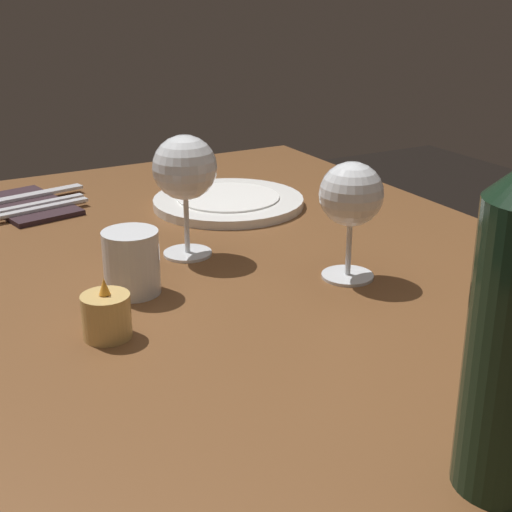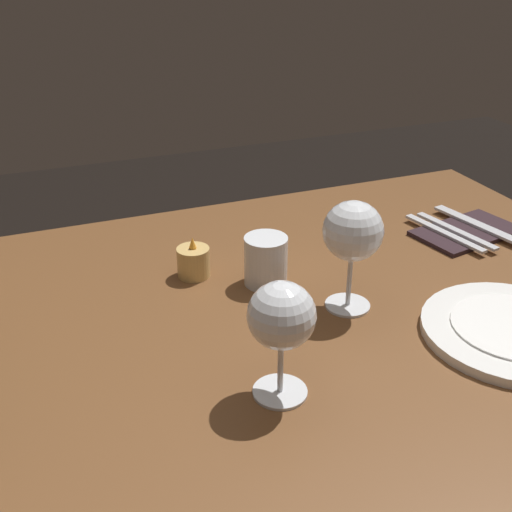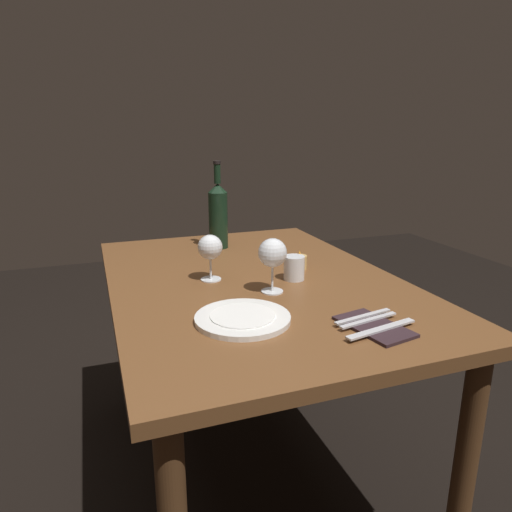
# 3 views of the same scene
# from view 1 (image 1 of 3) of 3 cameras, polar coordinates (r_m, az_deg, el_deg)

# --- Properties ---
(dining_table) EXTENTS (1.30, 0.90, 0.74)m
(dining_table) POSITION_cam_1_polar(r_m,az_deg,el_deg) (0.95, -1.07, -7.41)
(dining_table) COLOR brown
(dining_table) RESTS_ON ground
(wine_glass_left) EXTENTS (0.09, 0.09, 0.16)m
(wine_glass_left) POSITION_cam_1_polar(r_m,az_deg,el_deg) (0.99, -5.44, 6.50)
(wine_glass_left) COLOR white
(wine_glass_left) RESTS_ON dining_table
(wine_glass_right) EXTENTS (0.08, 0.08, 0.15)m
(wine_glass_right) POSITION_cam_1_polar(r_m,az_deg,el_deg) (0.92, 7.25, 4.44)
(wine_glass_right) COLOR white
(wine_glass_right) RESTS_ON dining_table
(water_tumbler) EXTENTS (0.07, 0.07, 0.08)m
(water_tumbler) POSITION_cam_1_polar(r_m,az_deg,el_deg) (0.90, -9.43, -0.74)
(water_tumbler) COLOR white
(water_tumbler) RESTS_ON dining_table
(votive_candle) EXTENTS (0.05, 0.05, 0.07)m
(votive_candle) POSITION_cam_1_polar(r_m,az_deg,el_deg) (0.80, -11.29, -4.58)
(votive_candle) COLOR #DBB266
(votive_candle) RESTS_ON dining_table
(dinner_plate) EXTENTS (0.25, 0.25, 0.02)m
(dinner_plate) POSITION_cam_1_polar(r_m,az_deg,el_deg) (1.23, -2.11, 4.16)
(dinner_plate) COLOR white
(dinner_plate) RESTS_ON dining_table
(folded_napkin) EXTENTS (0.21, 0.14, 0.01)m
(folded_napkin) POSITION_cam_1_polar(r_m,az_deg,el_deg) (1.28, -16.98, 3.71)
(folded_napkin) COLOR #2D1E23
(folded_napkin) RESTS_ON dining_table
(fork_inner) EXTENTS (0.05, 0.18, 0.00)m
(fork_inner) POSITION_cam_1_polar(r_m,az_deg,el_deg) (1.25, -16.76, 3.71)
(fork_inner) COLOR silver
(fork_inner) RESTS_ON folded_napkin
(fork_outer) EXTENTS (0.05, 0.18, 0.00)m
(fork_outer) POSITION_cam_1_polar(r_m,az_deg,el_deg) (1.23, -16.49, 3.41)
(fork_outer) COLOR silver
(fork_outer) RESTS_ON folded_napkin
(table_knife) EXTENTS (0.06, 0.21, 0.00)m
(table_knife) POSITION_cam_1_polar(r_m,az_deg,el_deg) (1.30, -17.31, 4.32)
(table_knife) COLOR silver
(table_knife) RESTS_ON folded_napkin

